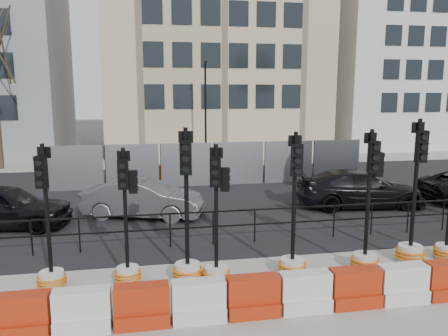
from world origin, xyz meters
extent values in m
plane|color=#51514C|center=(0.00, 0.00, 0.00)|extent=(120.00, 120.00, 0.00)
cube|color=gray|center=(0.00, -3.00, 0.01)|extent=(40.00, 6.00, 0.02)
cube|color=black|center=(0.00, 7.00, 0.01)|extent=(40.00, 14.00, 0.03)
cube|color=gray|center=(0.00, 16.00, 0.01)|extent=(40.00, 4.00, 0.02)
cube|color=beige|center=(2.00, 22.00, 9.00)|extent=(15.00, 10.00, 18.00)
cube|color=silver|center=(17.00, 22.00, 8.00)|extent=(12.00, 9.00, 16.00)
cylinder|color=black|center=(-6.00, 1.20, 0.50)|extent=(0.04, 0.04, 1.00)
cylinder|color=black|center=(-4.80, 1.20, 0.50)|extent=(0.04, 0.04, 1.00)
cylinder|color=black|center=(-3.60, 1.20, 0.50)|extent=(0.04, 0.04, 1.00)
cylinder|color=black|center=(-2.40, 1.20, 0.50)|extent=(0.04, 0.04, 1.00)
cylinder|color=black|center=(-1.20, 1.20, 0.50)|extent=(0.04, 0.04, 1.00)
cylinder|color=black|center=(0.00, 1.20, 0.50)|extent=(0.04, 0.04, 1.00)
cylinder|color=black|center=(1.20, 1.20, 0.50)|extent=(0.04, 0.04, 1.00)
cylinder|color=black|center=(2.40, 1.20, 0.50)|extent=(0.04, 0.04, 1.00)
cylinder|color=black|center=(3.60, 1.20, 0.50)|extent=(0.04, 0.04, 1.00)
cylinder|color=black|center=(4.80, 1.20, 0.50)|extent=(0.04, 0.04, 1.00)
cylinder|color=black|center=(6.00, 1.20, 0.50)|extent=(0.04, 0.04, 1.00)
cube|color=black|center=(0.00, 1.20, 0.98)|extent=(18.00, 0.04, 0.04)
cube|color=black|center=(0.00, 1.20, 0.55)|extent=(18.00, 0.04, 0.04)
cube|color=gray|center=(-6.00, 9.00, 1.00)|extent=(2.30, 0.05, 2.00)
cylinder|color=black|center=(-7.15, 9.00, 1.00)|extent=(0.05, 0.05, 2.00)
cube|color=gray|center=(-3.60, 9.00, 1.00)|extent=(2.30, 0.05, 2.00)
cylinder|color=black|center=(-4.75, 9.00, 1.00)|extent=(0.05, 0.05, 2.00)
cube|color=gray|center=(-1.20, 9.00, 1.00)|extent=(2.30, 0.05, 2.00)
cylinder|color=black|center=(-2.35, 9.00, 1.00)|extent=(0.05, 0.05, 2.00)
cube|color=gray|center=(1.20, 9.00, 1.00)|extent=(2.30, 0.05, 2.00)
cylinder|color=black|center=(0.05, 9.00, 1.00)|extent=(0.05, 0.05, 2.00)
cube|color=gray|center=(3.60, 9.00, 1.00)|extent=(2.30, 0.05, 2.00)
cylinder|color=black|center=(2.45, 9.00, 1.00)|extent=(0.05, 0.05, 2.00)
cube|color=gray|center=(6.00, 9.00, 1.00)|extent=(2.30, 0.05, 2.00)
cylinder|color=black|center=(4.85, 9.00, 1.00)|extent=(0.05, 0.05, 2.00)
cube|color=#D7560E|center=(-4.00, 10.50, 0.40)|extent=(1.00, 0.40, 0.80)
cube|color=#D7560E|center=(-2.00, 10.50, 0.40)|extent=(1.00, 0.40, 0.80)
cube|color=#D7560E|center=(0.00, 10.50, 0.40)|extent=(1.00, 0.40, 0.80)
cube|color=#D7560E|center=(2.00, 10.50, 0.40)|extent=(1.00, 0.40, 0.80)
cylinder|color=black|center=(0.50, 15.00, 3.00)|extent=(0.12, 0.12, 6.00)
cube|color=black|center=(0.50, 14.75, 5.90)|extent=(0.12, 0.50, 0.12)
cube|color=red|center=(-5.25, -2.80, 0.15)|extent=(1.00, 0.50, 0.30)
cube|color=red|center=(-5.25, -2.80, 0.55)|extent=(1.00, 0.35, 0.50)
cube|color=silver|center=(-4.20, -2.80, 0.15)|extent=(1.00, 0.50, 0.30)
cube|color=silver|center=(-4.20, -2.80, 0.55)|extent=(1.00, 0.35, 0.50)
cube|color=red|center=(-3.15, -2.80, 0.15)|extent=(1.00, 0.50, 0.30)
cube|color=red|center=(-3.15, -2.80, 0.55)|extent=(1.00, 0.35, 0.50)
cube|color=silver|center=(-2.10, -2.80, 0.15)|extent=(1.00, 0.50, 0.30)
cube|color=silver|center=(-2.10, -2.80, 0.55)|extent=(1.00, 0.35, 0.50)
cube|color=red|center=(-1.05, -2.80, 0.15)|extent=(1.00, 0.50, 0.30)
cube|color=red|center=(-1.05, -2.80, 0.55)|extent=(1.00, 0.35, 0.50)
cube|color=silver|center=(0.00, -2.80, 0.15)|extent=(1.00, 0.50, 0.30)
cube|color=silver|center=(0.00, -2.80, 0.55)|extent=(1.00, 0.35, 0.50)
cube|color=red|center=(1.05, -2.80, 0.15)|extent=(1.00, 0.50, 0.30)
cube|color=red|center=(1.05, -2.80, 0.55)|extent=(1.00, 0.35, 0.50)
cube|color=silver|center=(2.10, -2.80, 0.15)|extent=(1.00, 0.50, 0.30)
cube|color=silver|center=(2.10, -2.80, 0.55)|extent=(1.00, 0.35, 0.50)
cube|color=red|center=(3.15, -2.80, 0.15)|extent=(1.00, 0.50, 0.30)
cylinder|color=silver|center=(-5.12, -0.86, 0.19)|extent=(0.53, 0.53, 0.39)
torus|color=orange|center=(-5.12, -0.86, 0.12)|extent=(0.63, 0.63, 0.05)
torus|color=orange|center=(-5.12, -0.86, 0.19)|extent=(0.63, 0.63, 0.05)
torus|color=orange|center=(-5.12, -0.86, 0.27)|extent=(0.63, 0.63, 0.05)
cylinder|color=black|center=(-5.12, -0.86, 1.75)|extent=(0.09, 0.09, 2.92)
cube|color=black|center=(-5.15, -0.97, 2.63)|extent=(0.26, 0.19, 0.68)
cylinder|color=black|center=(-5.17, -1.05, 2.41)|extent=(0.15, 0.08, 0.15)
cylinder|color=black|center=(-5.17, -1.05, 2.63)|extent=(0.15, 0.08, 0.15)
cylinder|color=black|center=(-5.17, -1.05, 2.84)|extent=(0.15, 0.08, 0.15)
cube|color=black|center=(-5.10, -0.80, 3.02)|extent=(0.29, 0.10, 0.23)
cylinder|color=silver|center=(-3.48, -0.87, 0.19)|extent=(0.51, 0.51, 0.37)
torus|color=orange|center=(-3.48, -0.87, 0.11)|extent=(0.61, 0.61, 0.05)
torus|color=orange|center=(-3.48, -0.87, 0.19)|extent=(0.61, 0.61, 0.05)
torus|color=orange|center=(-3.48, -0.87, 0.26)|extent=(0.61, 0.61, 0.05)
cylinder|color=black|center=(-3.48, -0.87, 1.68)|extent=(0.08, 0.08, 2.81)
cube|color=black|center=(-3.49, -0.98, 2.53)|extent=(0.24, 0.15, 0.66)
cylinder|color=black|center=(-3.49, -1.05, 2.32)|extent=(0.14, 0.06, 0.14)
cylinder|color=black|center=(-3.49, -1.05, 2.53)|extent=(0.14, 0.06, 0.14)
cylinder|color=black|center=(-3.49, -1.05, 2.73)|extent=(0.14, 0.06, 0.14)
cube|color=black|center=(-3.47, -0.81, 2.90)|extent=(0.28, 0.05, 0.22)
cube|color=black|center=(-3.29, -0.88, 2.34)|extent=(0.20, 0.14, 0.51)
cylinder|color=silver|center=(-2.14, -1.03, 0.21)|extent=(0.58, 0.58, 0.43)
torus|color=orange|center=(-2.14, -1.03, 0.13)|extent=(0.69, 0.69, 0.05)
torus|color=orange|center=(-2.14, -1.03, 0.21)|extent=(0.69, 0.69, 0.05)
torus|color=orange|center=(-2.14, -1.03, 0.30)|extent=(0.69, 0.69, 0.05)
cylinder|color=black|center=(-2.14, -1.03, 1.92)|extent=(0.10, 0.10, 3.20)
cube|color=black|center=(-2.15, -1.15, 2.88)|extent=(0.27, 0.18, 0.75)
cylinder|color=black|center=(-2.16, -1.24, 2.65)|extent=(0.17, 0.07, 0.16)
cylinder|color=black|center=(-2.16, -1.24, 2.88)|extent=(0.17, 0.07, 0.16)
cylinder|color=black|center=(-2.16, -1.24, 3.11)|extent=(0.17, 0.07, 0.16)
cube|color=black|center=(-2.13, -0.96, 3.31)|extent=(0.32, 0.07, 0.26)
cylinder|color=silver|center=(-1.51, -1.23, 0.19)|extent=(0.52, 0.52, 0.38)
torus|color=orange|center=(-1.51, -1.23, 0.12)|extent=(0.62, 0.62, 0.05)
torus|color=orange|center=(-1.51, -1.23, 0.19)|extent=(0.62, 0.62, 0.05)
torus|color=orange|center=(-1.51, -1.23, 0.27)|extent=(0.62, 0.62, 0.05)
cylinder|color=black|center=(-1.51, -1.23, 1.73)|extent=(0.09, 0.09, 2.88)
cube|color=black|center=(-1.54, -1.34, 2.59)|extent=(0.26, 0.19, 0.67)
cylinder|color=black|center=(-1.56, -1.41, 2.38)|extent=(0.15, 0.09, 0.14)
cylinder|color=black|center=(-1.56, -1.41, 2.59)|extent=(0.15, 0.09, 0.14)
cylinder|color=black|center=(-1.56, -1.41, 2.80)|extent=(0.15, 0.09, 0.14)
cube|color=black|center=(-1.49, -1.17, 2.97)|extent=(0.28, 0.11, 0.23)
cube|color=black|center=(-1.32, -1.28, 2.40)|extent=(0.22, 0.17, 0.53)
cylinder|color=silver|center=(0.32, -1.14, 0.21)|extent=(0.56, 0.56, 0.41)
torus|color=orange|center=(0.32, -1.14, 0.12)|extent=(0.67, 0.67, 0.05)
torus|color=orange|center=(0.32, -1.14, 0.21)|extent=(0.67, 0.67, 0.05)
torus|color=orange|center=(0.32, -1.14, 0.29)|extent=(0.67, 0.67, 0.05)
cylinder|color=black|center=(0.32, -1.14, 1.85)|extent=(0.09, 0.09, 3.09)
cube|color=black|center=(0.31, -1.26, 2.78)|extent=(0.25, 0.16, 0.72)
cylinder|color=black|center=(0.31, -1.35, 2.55)|extent=(0.16, 0.06, 0.15)
cylinder|color=black|center=(0.31, -1.35, 2.78)|extent=(0.16, 0.06, 0.15)
cylinder|color=black|center=(0.31, -1.35, 3.00)|extent=(0.16, 0.06, 0.15)
cube|color=black|center=(0.32, -1.08, 3.19)|extent=(0.31, 0.05, 0.25)
cylinder|color=silver|center=(2.14, -1.18, 0.21)|extent=(0.56, 0.56, 0.42)
torus|color=orange|center=(2.14, -1.18, 0.12)|extent=(0.68, 0.68, 0.05)
torus|color=orange|center=(2.14, -1.18, 0.21)|extent=(0.68, 0.68, 0.05)
torus|color=orange|center=(2.14, -1.18, 0.29)|extent=(0.68, 0.68, 0.05)
cylinder|color=black|center=(2.14, -1.18, 1.87)|extent=(0.09, 0.09, 3.12)
cube|color=black|center=(2.14, -1.30, 2.81)|extent=(0.26, 0.16, 0.73)
cylinder|color=black|center=(2.14, -1.38, 2.58)|extent=(0.16, 0.06, 0.16)
cylinder|color=black|center=(2.14, -1.38, 2.81)|extent=(0.16, 0.06, 0.16)
cylinder|color=black|center=(2.14, -1.38, 3.04)|extent=(0.16, 0.06, 0.16)
cube|color=black|center=(2.13, -1.11, 3.22)|extent=(0.31, 0.04, 0.25)
cube|color=black|center=(2.34, -1.17, 2.60)|extent=(0.21, 0.14, 0.57)
cylinder|color=silver|center=(3.53, -0.89, 0.22)|extent=(0.60, 0.60, 0.44)
torus|color=orange|center=(3.53, -0.89, 0.13)|extent=(0.72, 0.72, 0.06)
torus|color=orange|center=(3.53, -0.89, 0.22)|extent=(0.72, 0.72, 0.06)
torus|color=orange|center=(3.53, -0.89, 0.31)|extent=(0.72, 0.72, 0.06)
cylinder|color=black|center=(3.53, -0.89, 1.98)|extent=(0.10, 0.10, 3.31)
cube|color=black|center=(3.53, -1.02, 2.98)|extent=(0.27, 0.16, 0.77)
cylinder|color=black|center=(3.53, -1.11, 2.73)|extent=(0.17, 0.06, 0.17)
cylinder|color=black|center=(3.53, -1.11, 2.98)|extent=(0.17, 0.06, 0.17)
cylinder|color=black|center=(3.53, -1.11, 3.22)|extent=(0.17, 0.06, 0.17)
cube|color=black|center=(3.53, -0.82, 3.42)|extent=(0.33, 0.04, 0.26)
cylinder|color=silver|center=(4.56, -0.88, 0.19)|extent=(0.52, 0.52, 0.38)
torus|color=orange|center=(4.56, -0.88, 0.11)|extent=(0.62, 0.62, 0.05)
torus|color=orange|center=(4.56, -0.88, 0.19)|extent=(0.62, 0.62, 0.05)
torus|color=orange|center=(4.56, -0.88, 0.27)|extent=(0.62, 0.62, 0.05)
imported|color=black|center=(-7.49, 3.94, 0.71)|extent=(2.95, 4.67, 1.42)
imported|color=#4B4B50|center=(-3.14, 4.37, 0.67)|extent=(3.76, 4.88, 1.34)
imported|color=black|center=(4.84, 4.35, 0.69)|extent=(2.94, 5.16, 1.38)
camera|label=1|loc=(-2.99, -10.41, 4.28)|focal=35.00mm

